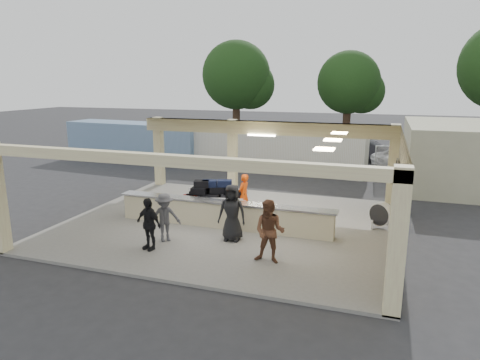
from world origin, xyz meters
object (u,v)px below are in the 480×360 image
(car_white_b, at_px, (476,159))
(container_white, at_px, (271,150))
(passenger_b, at_px, (149,224))
(container_blue, at_px, (136,141))
(baggage_counter, at_px, (223,214))
(passenger_a, at_px, (270,232))
(passenger_c, at_px, (165,217))
(passenger_d, at_px, (232,213))
(drum_fan, at_px, (381,215))
(baggage_handler, at_px, (244,195))
(car_white_a, at_px, (415,160))
(car_dark, at_px, (367,150))
(luggage_cart, at_px, (214,196))

(car_white_b, height_order, container_white, container_white)
(passenger_b, distance_m, container_blue, 16.84)
(baggage_counter, distance_m, passenger_a, 3.48)
(passenger_b, height_order, container_blue, container_blue)
(passenger_a, height_order, passenger_c, passenger_a)
(passenger_b, xyz_separation_m, passenger_d, (2.22, 1.59, 0.12))
(drum_fan, distance_m, container_white, 11.47)
(baggage_handler, bearing_deg, car_white_a, 164.60)
(passenger_d, relative_size, car_white_a, 0.40)
(car_white_a, height_order, car_white_b, car_white_b)
(drum_fan, relative_size, passenger_b, 0.58)
(drum_fan, bearing_deg, container_white, 157.92)
(drum_fan, relative_size, container_blue, 0.10)
(drum_fan, height_order, passenger_c, passenger_c)
(passenger_a, bearing_deg, passenger_c, 172.29)
(car_white_a, bearing_deg, drum_fan, 146.89)
(passenger_b, relative_size, container_blue, 0.17)
(baggage_handler, relative_size, car_white_a, 0.35)
(car_white_b, relative_size, car_dark, 1.04)
(passenger_a, height_order, car_white_b, passenger_a)
(car_white_a, relative_size, car_white_b, 1.03)
(baggage_counter, height_order, car_white_b, car_white_b)
(car_dark, bearing_deg, drum_fan, -164.18)
(passenger_b, distance_m, passenger_d, 2.74)
(passenger_c, xyz_separation_m, container_white, (0.24, 13.00, 0.30))
(car_white_b, bearing_deg, car_white_a, 136.11)
(passenger_d, bearing_deg, car_dark, 74.17)
(passenger_a, distance_m, passenger_c, 3.77)
(car_dark, relative_size, container_white, 0.40)
(luggage_cart, xyz_separation_m, car_white_a, (8.08, 12.40, -0.21))
(baggage_handler, relative_size, container_white, 0.15)
(luggage_cart, relative_size, baggage_handler, 1.62)
(luggage_cart, relative_size, passenger_c, 1.65)
(passenger_b, height_order, car_white_b, passenger_b)
(car_white_a, bearing_deg, container_blue, 72.40)
(passenger_c, relative_size, passenger_d, 0.85)
(baggage_handler, bearing_deg, car_dark, 178.92)
(luggage_cart, relative_size, drum_fan, 2.78)
(car_white_b, bearing_deg, car_dark, 108.17)
(passenger_b, relative_size, container_white, 0.15)
(passenger_d, bearing_deg, baggage_counter, 119.62)
(baggage_counter, relative_size, passenger_a, 4.33)
(passenger_c, xyz_separation_m, container_blue, (-9.39, 13.28, 0.36))
(container_blue, bearing_deg, baggage_counter, -42.16)
(baggage_counter, distance_m, container_white, 11.14)
(passenger_c, distance_m, passenger_d, 2.23)
(passenger_b, relative_size, car_white_a, 0.35)
(passenger_d, bearing_deg, luggage_cart, 120.80)
(car_dark, bearing_deg, car_white_a, -117.42)
(baggage_handler, xyz_separation_m, car_dark, (4.07, 14.28, -0.18))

